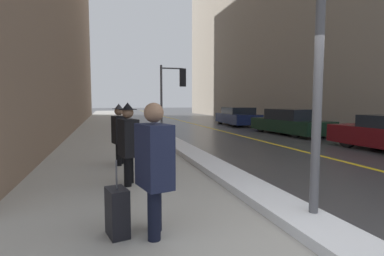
% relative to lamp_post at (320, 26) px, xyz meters
% --- Properties ---
extents(ground_plane, '(160.00, 160.00, 0.00)m').
position_rel_lamp_post_xyz_m(ground_plane, '(-0.40, -0.80, -2.63)').
color(ground_plane, '#38383A').
extents(sidewalk_slab, '(4.00, 80.00, 0.01)m').
position_rel_lamp_post_xyz_m(sidewalk_slab, '(-2.40, 14.20, -2.62)').
color(sidewalk_slab, '#9E9B93').
rests_on(sidewalk_slab, ground).
extents(road_centre_stripe, '(0.16, 80.00, 0.00)m').
position_rel_lamp_post_xyz_m(road_centre_stripe, '(3.60, 14.20, -2.62)').
color(road_centre_stripe, gold).
rests_on(road_centre_stripe, ground).
extents(snow_bank_curb, '(0.72, 14.95, 0.15)m').
position_rel_lamp_post_xyz_m(snow_bank_curb, '(-0.18, 5.43, -2.55)').
color(snow_bank_curb, white).
rests_on(snow_bank_curb, ground).
extents(lamp_post, '(0.28, 0.28, 4.32)m').
position_rel_lamp_post_xyz_m(lamp_post, '(0.00, 0.00, 0.00)').
color(lamp_post, '#515156').
rests_on(lamp_post, ground).
extents(traffic_light_near, '(1.31, 0.32, 3.47)m').
position_rel_lamp_post_xyz_m(traffic_light_near, '(0.72, 11.56, -0.12)').
color(traffic_light_near, '#515156').
rests_on(traffic_light_near, ground).
extents(pedestrian_trailing, '(0.43, 0.77, 1.64)m').
position_rel_lamp_post_xyz_m(pedestrian_trailing, '(-2.14, 0.21, -1.72)').
color(pedestrian_trailing, black).
rests_on(pedestrian_trailing, ground).
extents(pedestrian_with_shoulder_bag, '(0.40, 0.74, 1.64)m').
position_rel_lamp_post_xyz_m(pedestrian_with_shoulder_bag, '(-2.28, 2.60, -1.74)').
color(pedestrian_with_shoulder_bag, black).
rests_on(pedestrian_with_shoulder_bag, ground).
extents(pedestrian_in_fedora, '(0.40, 0.55, 1.60)m').
position_rel_lamp_post_xyz_m(pedestrian_in_fedora, '(-2.36, 4.57, -1.75)').
color(pedestrian_in_fedora, black).
rests_on(pedestrian_in_fedora, ground).
extents(parked_car_dark_green, '(2.03, 4.75, 1.28)m').
position_rel_lamp_post_xyz_m(parked_car_dark_green, '(6.33, 9.88, -2.03)').
color(parked_car_dark_green, black).
rests_on(parked_car_dark_green, ground).
extents(parked_car_navy, '(2.08, 4.57, 1.26)m').
position_rel_lamp_post_xyz_m(parked_car_navy, '(6.21, 15.95, -2.02)').
color(parked_car_navy, navy).
rests_on(parked_car_navy, ground).
extents(rolling_suitcase, '(0.30, 0.40, 0.95)m').
position_rel_lamp_post_xyz_m(rolling_suitcase, '(-2.58, 0.31, -2.32)').
color(rolling_suitcase, black).
rests_on(rolling_suitcase, ground).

